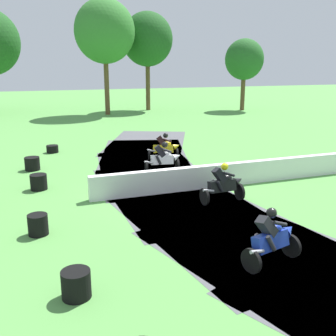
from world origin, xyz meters
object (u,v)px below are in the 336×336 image
at_px(tire_stack_extra_a, 76,284).
at_px(motorcycle_trailing_black, 224,184).
at_px(motorcycle_lead_yellow, 165,147).
at_px(motorcycle_chase_white, 164,158).
at_px(tire_stack_mid_b, 39,182).
at_px(motorcycle_fourth_blue, 272,238).
at_px(tire_stack_near, 52,149).
at_px(tire_stack_mid_a, 32,164).
at_px(tire_stack_far, 38,225).

bearing_deg(tire_stack_extra_a, motorcycle_trailing_black, 38.03).
distance_m(motorcycle_lead_yellow, motorcycle_chase_white, 2.36).
height_order(motorcycle_chase_white, motorcycle_trailing_black, motorcycle_chase_white).
bearing_deg(tire_stack_mid_b, motorcycle_fourth_blue, -56.29).
bearing_deg(tire_stack_mid_b, tire_stack_near, 82.63).
height_order(motorcycle_trailing_black, motorcycle_fourth_blue, motorcycle_trailing_black).
bearing_deg(tire_stack_mid_b, motorcycle_lead_yellow, 26.05).
bearing_deg(tire_stack_mid_a, motorcycle_fourth_blue, -63.52).
bearing_deg(motorcycle_fourth_blue, tire_stack_extra_a, 179.99).
bearing_deg(tire_stack_extra_a, motorcycle_lead_yellow, 63.03).
distance_m(motorcycle_trailing_black, tire_stack_mid_a, 9.20).
distance_m(motorcycle_fourth_blue, tire_stack_far, 6.45).
bearing_deg(motorcycle_lead_yellow, motorcycle_trailing_black, -89.81).
xyz_separation_m(motorcycle_trailing_black, tire_stack_mid_a, (-6.34, 6.65, -0.36)).
height_order(tire_stack_far, tire_stack_extra_a, same).
xyz_separation_m(tire_stack_near, tire_stack_extra_a, (-0.28, -14.48, 0.10)).
relative_size(tire_stack_near, tire_stack_extra_a, 1.03).
distance_m(motorcycle_fourth_blue, tire_stack_mid_a, 12.29).
distance_m(motorcycle_fourth_blue, tire_stack_extra_a, 4.71).
bearing_deg(tire_stack_near, motorcycle_fourth_blue, -73.04).
bearing_deg(motorcycle_chase_white, tire_stack_far, -136.77).
relative_size(motorcycle_lead_yellow, tire_stack_mid_b, 2.70).
relative_size(tire_stack_near, tire_stack_far, 1.05).
xyz_separation_m(motorcycle_lead_yellow, tire_stack_near, (-5.26, 3.60, -0.45)).
height_order(motorcycle_trailing_black, tire_stack_extra_a, motorcycle_trailing_black).
bearing_deg(tire_stack_mid_a, tire_stack_mid_b, -86.12).
distance_m(motorcycle_fourth_blue, tire_stack_near, 15.14).
xyz_separation_m(motorcycle_fourth_blue, tire_stack_mid_b, (-5.27, 7.89, -0.35)).
xyz_separation_m(motorcycle_chase_white, tire_stack_near, (-4.48, 5.82, -0.46)).
height_order(tire_stack_near, tire_stack_mid_b, tire_stack_mid_b).
bearing_deg(motorcycle_fourth_blue, tire_stack_mid_a, 116.48).
bearing_deg(tire_stack_mid_a, tire_stack_near, 73.04).
height_order(tire_stack_near, tire_stack_extra_a, tire_stack_extra_a).
height_order(motorcycle_lead_yellow, motorcycle_chase_white, motorcycle_chase_white).
relative_size(motorcycle_fourth_blue, tire_stack_mid_b, 2.65).
bearing_deg(motorcycle_fourth_blue, motorcycle_lead_yellow, 85.57).
height_order(motorcycle_lead_yellow, tire_stack_mid_a, motorcycle_lead_yellow).
xyz_separation_m(motorcycle_lead_yellow, tire_stack_mid_a, (-6.32, 0.12, -0.35)).
bearing_deg(tire_stack_far, motorcycle_fourth_blue, -33.34).
relative_size(tire_stack_near, tire_stack_mid_b, 1.00).
relative_size(motorcycle_chase_white, motorcycle_trailing_black, 1.02).
height_order(motorcycle_lead_yellow, tire_stack_mid_b, motorcycle_lead_yellow).
distance_m(motorcycle_lead_yellow, tire_stack_mid_b, 6.81).
distance_m(motorcycle_chase_white, tire_stack_near, 7.36).
bearing_deg(tire_stack_far, tire_stack_near, 84.97).
relative_size(tire_stack_near, tire_stack_mid_a, 0.95).
bearing_deg(motorcycle_chase_white, motorcycle_lead_yellow, 70.68).
xyz_separation_m(motorcycle_chase_white, motorcycle_fourth_blue, (-0.06, -8.65, -0.01)).
bearing_deg(tire_stack_near, tire_stack_extra_a, -91.10).
relative_size(motorcycle_chase_white, tire_stack_extra_a, 2.78).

